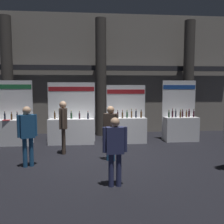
{
  "coord_description": "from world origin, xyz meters",
  "views": [
    {
      "loc": [
        -0.55,
        -7.76,
        2.28
      ],
      "look_at": [
        0.21,
        0.45,
        1.46
      ],
      "focal_mm": 39.11,
      "sensor_mm": 36.0,
      "label": 1
    }
  ],
  "objects_px": {
    "trash_bin": "(122,141)",
    "visitor_7": "(115,146)",
    "visitor_2": "(27,131)",
    "visitor_0": "(111,129)",
    "exhibitor_booth_0": "(9,129)",
    "exhibitor_booth_2": "(127,128)",
    "visitor_5": "(63,122)",
    "exhibitor_booth_3": "(181,126)",
    "exhibitor_booth_1": "(72,128)"
  },
  "relations": [
    {
      "from": "exhibitor_booth_0",
      "to": "exhibitor_booth_1",
      "type": "distance_m",
      "value": 2.47
    },
    {
      "from": "exhibitor_booth_0",
      "to": "visitor_2",
      "type": "distance_m",
      "value": 3.26
    },
    {
      "from": "visitor_5",
      "to": "visitor_7",
      "type": "height_order",
      "value": "visitor_5"
    },
    {
      "from": "exhibitor_booth_3",
      "to": "visitor_2",
      "type": "height_order",
      "value": "exhibitor_booth_3"
    },
    {
      "from": "exhibitor_booth_2",
      "to": "visitor_5",
      "type": "relative_size",
      "value": 1.31
    },
    {
      "from": "trash_bin",
      "to": "visitor_5",
      "type": "height_order",
      "value": "visitor_5"
    },
    {
      "from": "visitor_2",
      "to": "visitor_5",
      "type": "bearing_deg",
      "value": -149.02
    },
    {
      "from": "exhibitor_booth_0",
      "to": "visitor_5",
      "type": "bearing_deg",
      "value": -34.22
    },
    {
      "from": "trash_bin",
      "to": "visitor_7",
      "type": "distance_m",
      "value": 3.24
    },
    {
      "from": "exhibitor_booth_2",
      "to": "exhibitor_booth_3",
      "type": "relative_size",
      "value": 0.92
    },
    {
      "from": "trash_bin",
      "to": "visitor_7",
      "type": "xyz_separation_m",
      "value": [
        -0.59,
        -3.13,
        0.59
      ]
    },
    {
      "from": "visitor_5",
      "to": "trash_bin",
      "type": "bearing_deg",
      "value": 92.48
    },
    {
      "from": "trash_bin",
      "to": "visitor_5",
      "type": "distance_m",
      "value": 2.2
    },
    {
      "from": "exhibitor_booth_3",
      "to": "visitor_7",
      "type": "distance_m",
      "value": 5.74
    },
    {
      "from": "visitor_0",
      "to": "visitor_7",
      "type": "distance_m",
      "value": 2.01
    },
    {
      "from": "visitor_0",
      "to": "visitor_5",
      "type": "bearing_deg",
      "value": -1.11
    },
    {
      "from": "exhibitor_booth_1",
      "to": "visitor_7",
      "type": "relative_size",
      "value": 1.55
    },
    {
      "from": "exhibitor_booth_1",
      "to": "exhibitor_booth_3",
      "type": "relative_size",
      "value": 0.96
    },
    {
      "from": "exhibitor_booth_0",
      "to": "exhibitor_booth_2",
      "type": "relative_size",
      "value": 1.08
    },
    {
      "from": "exhibitor_booth_0",
      "to": "trash_bin",
      "type": "xyz_separation_m",
      "value": [
        4.37,
        -1.41,
        -0.28
      ]
    },
    {
      "from": "trash_bin",
      "to": "visitor_7",
      "type": "bearing_deg",
      "value": -100.65
    },
    {
      "from": "exhibitor_booth_2",
      "to": "visitor_2",
      "type": "bearing_deg",
      "value": -139.03
    },
    {
      "from": "trash_bin",
      "to": "visitor_5",
      "type": "bearing_deg",
      "value": -175.6
    },
    {
      "from": "exhibitor_booth_1",
      "to": "visitor_2",
      "type": "bearing_deg",
      "value": -109.62
    },
    {
      "from": "exhibitor_booth_3",
      "to": "exhibitor_booth_1",
      "type": "bearing_deg",
      "value": -178.62
    },
    {
      "from": "exhibitor_booth_3",
      "to": "trash_bin",
      "type": "relative_size",
      "value": 3.63
    },
    {
      "from": "visitor_0",
      "to": "visitor_5",
      "type": "relative_size",
      "value": 0.94
    },
    {
      "from": "exhibitor_booth_0",
      "to": "exhibitor_booth_1",
      "type": "height_order",
      "value": "exhibitor_booth_0"
    },
    {
      "from": "trash_bin",
      "to": "exhibitor_booth_1",
      "type": "bearing_deg",
      "value": 143.28
    },
    {
      "from": "visitor_2",
      "to": "visitor_0",
      "type": "bearing_deg",
      "value": 163.0
    },
    {
      "from": "exhibitor_booth_0",
      "to": "trash_bin",
      "type": "height_order",
      "value": "exhibitor_booth_0"
    },
    {
      "from": "exhibitor_booth_1",
      "to": "exhibitor_booth_2",
      "type": "bearing_deg",
      "value": -0.52
    },
    {
      "from": "exhibitor_booth_1",
      "to": "trash_bin",
      "type": "distance_m",
      "value": 2.39
    },
    {
      "from": "exhibitor_booth_1",
      "to": "exhibitor_booth_2",
      "type": "xyz_separation_m",
      "value": [
        2.28,
        -0.02,
        -0.0
      ]
    },
    {
      "from": "exhibitor_booth_1",
      "to": "visitor_2",
      "type": "xyz_separation_m",
      "value": [
        -1.04,
        -2.9,
        0.42
      ]
    },
    {
      "from": "visitor_7",
      "to": "visitor_0",
      "type": "bearing_deg",
      "value": -94.51
    },
    {
      "from": "exhibitor_booth_0",
      "to": "exhibitor_booth_1",
      "type": "bearing_deg",
      "value": 0.23
    },
    {
      "from": "exhibitor_booth_3",
      "to": "visitor_7",
      "type": "relative_size",
      "value": 1.61
    },
    {
      "from": "visitor_2",
      "to": "exhibitor_booth_0",
      "type": "bearing_deg",
      "value": -89.24
    },
    {
      "from": "exhibitor_booth_3",
      "to": "visitor_5",
      "type": "xyz_separation_m",
      "value": [
        -4.81,
        -1.69,
        0.46
      ]
    },
    {
      "from": "exhibitor_booth_3",
      "to": "visitor_5",
      "type": "height_order",
      "value": "exhibitor_booth_3"
    },
    {
      "from": "exhibitor_booth_0",
      "to": "exhibitor_booth_1",
      "type": "xyz_separation_m",
      "value": [
        2.47,
        0.01,
        -0.01
      ]
    },
    {
      "from": "exhibitor_booth_1",
      "to": "visitor_0",
      "type": "relative_size",
      "value": 1.46
    },
    {
      "from": "exhibitor_booth_2",
      "to": "visitor_0",
      "type": "distance_m",
      "value": 2.7
    },
    {
      "from": "exhibitor_booth_3",
      "to": "trash_bin",
      "type": "bearing_deg",
      "value": -150.86
    },
    {
      "from": "exhibitor_booth_3",
      "to": "visitor_0",
      "type": "relative_size",
      "value": 1.51
    },
    {
      "from": "trash_bin",
      "to": "visitor_7",
      "type": "height_order",
      "value": "visitor_7"
    },
    {
      "from": "exhibitor_booth_2",
      "to": "exhibitor_booth_3",
      "type": "height_order",
      "value": "exhibitor_booth_3"
    },
    {
      "from": "trash_bin",
      "to": "visitor_0",
      "type": "xyz_separation_m",
      "value": [
        -0.51,
        -1.12,
        0.66
      ]
    },
    {
      "from": "visitor_0",
      "to": "exhibitor_booth_2",
      "type": "bearing_deg",
      "value": -78.89
    }
  ]
}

